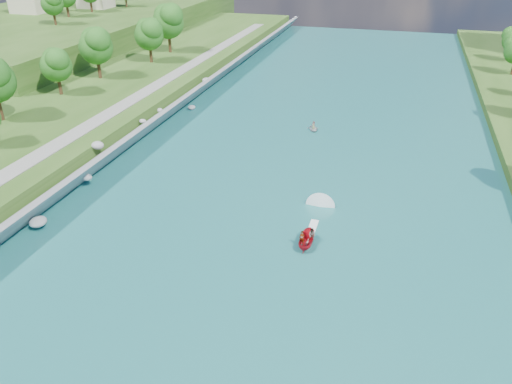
% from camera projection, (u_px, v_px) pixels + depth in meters
% --- Properties ---
extents(ground, '(260.00, 260.00, 0.00)m').
position_uv_depth(ground, '(240.00, 286.00, 47.34)').
color(ground, '#2D5119').
rests_on(ground, ground).
extents(river_water, '(55.00, 240.00, 0.10)m').
position_uv_depth(river_water, '(288.00, 191.00, 64.27)').
color(river_water, '#195E62').
rests_on(river_water, ground).
extents(ridge_west, '(60.00, 120.00, 9.00)m').
position_uv_depth(ridge_west, '(72.00, 27.00, 146.24)').
color(ridge_west, '#2D5119').
rests_on(ridge_west, ground).
extents(riprap_bank, '(3.96, 236.00, 4.31)m').
position_uv_depth(riprap_bank, '(106.00, 158.00, 69.33)').
color(riprap_bank, slate).
rests_on(riprap_bank, ground).
extents(riverside_path, '(3.00, 200.00, 0.10)m').
position_uv_depth(riverside_path, '(65.00, 139.00, 70.69)').
color(riverside_path, gray).
rests_on(riverside_path, berm_west).
extents(motorboat, '(3.60, 18.71, 1.96)m').
position_uv_depth(motorboat, '(310.00, 232.00, 54.44)').
color(motorboat, '#A80D18').
rests_on(motorboat, river_water).
extents(raft, '(2.77, 3.29, 1.50)m').
position_uv_depth(raft, '(313.00, 128.00, 83.43)').
color(raft, '#999BA2').
rests_on(raft, river_water).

